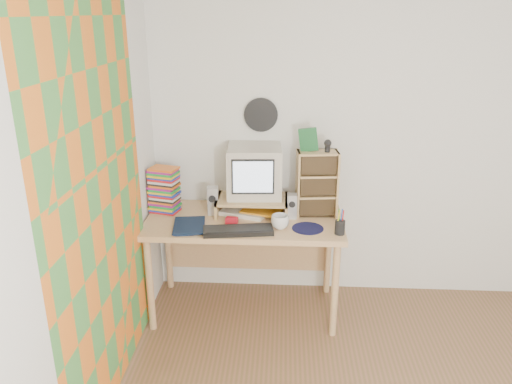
# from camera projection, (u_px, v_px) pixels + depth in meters

# --- Properties ---
(back_wall) EXTENTS (3.50, 0.00, 3.50)m
(back_wall) POSITION_uv_depth(u_px,v_px,m) (386.00, 140.00, 3.69)
(back_wall) COLOR white
(back_wall) RESTS_ON floor
(left_wall) EXTENTS (0.00, 3.50, 3.50)m
(left_wall) POSITION_uv_depth(u_px,v_px,m) (51.00, 233.00, 2.14)
(left_wall) COLOR white
(left_wall) RESTS_ON floor
(curtain) EXTENTS (0.00, 2.20, 2.20)m
(curtain) POSITION_uv_depth(u_px,v_px,m) (102.00, 212.00, 2.63)
(curtain) COLOR orange
(curtain) RESTS_ON left_wall
(wall_disc) EXTENTS (0.25, 0.02, 0.25)m
(wall_disc) POSITION_uv_depth(u_px,v_px,m) (261.00, 115.00, 3.66)
(wall_disc) COLOR black
(wall_disc) RESTS_ON back_wall
(desk) EXTENTS (1.40, 0.70, 0.75)m
(desk) POSITION_uv_depth(u_px,v_px,m) (245.00, 232.00, 3.68)
(desk) COLOR #D6B473
(desk) RESTS_ON floor
(monitor_riser) EXTENTS (0.52, 0.30, 0.12)m
(monitor_riser) POSITION_uv_depth(u_px,v_px,m) (252.00, 201.00, 3.63)
(monitor_riser) COLOR tan
(monitor_riser) RESTS_ON desk
(crt_monitor) EXTENTS (0.41, 0.41, 0.36)m
(crt_monitor) POSITION_uv_depth(u_px,v_px,m) (254.00, 172.00, 3.61)
(crt_monitor) COLOR beige
(crt_monitor) RESTS_ON monitor_riser
(speaker_left) EXTENTS (0.08, 0.08, 0.21)m
(speaker_left) POSITION_uv_depth(u_px,v_px,m) (213.00, 201.00, 3.62)
(speaker_left) COLOR #B3B2B8
(speaker_left) RESTS_ON desk
(speaker_right) EXTENTS (0.07, 0.07, 0.18)m
(speaker_right) POSITION_uv_depth(u_px,v_px,m) (292.00, 206.00, 3.55)
(speaker_right) COLOR #B3B2B8
(speaker_right) RESTS_ON desk
(keyboard) EXTENTS (0.48, 0.22, 0.03)m
(keyboard) POSITION_uv_depth(u_px,v_px,m) (238.00, 231.00, 3.34)
(keyboard) COLOR black
(keyboard) RESTS_ON desk
(dvd_stack) EXTENTS (0.22, 0.18, 0.28)m
(dvd_stack) POSITION_uv_depth(u_px,v_px,m) (164.00, 194.00, 3.65)
(dvd_stack) COLOR brown
(dvd_stack) RESTS_ON desk
(cd_rack) EXTENTS (0.30, 0.18, 0.48)m
(cd_rack) POSITION_uv_depth(u_px,v_px,m) (317.00, 184.00, 3.56)
(cd_rack) COLOR tan
(cd_rack) RESTS_ON desk
(mug) EXTENTS (0.15, 0.15, 0.10)m
(mug) POSITION_uv_depth(u_px,v_px,m) (280.00, 222.00, 3.39)
(mug) COLOR silver
(mug) RESTS_ON desk
(diary) EXTENTS (0.28, 0.23, 0.05)m
(diary) POSITION_uv_depth(u_px,v_px,m) (173.00, 224.00, 3.40)
(diary) COLOR #0E1B35
(diary) RESTS_ON desk
(mousepad) EXTENTS (0.24, 0.24, 0.00)m
(mousepad) POSITION_uv_depth(u_px,v_px,m) (308.00, 228.00, 3.40)
(mousepad) COLOR #111238
(mousepad) RESTS_ON desk
(pen_cup) EXTENTS (0.07, 0.07, 0.13)m
(pen_cup) POSITION_uv_depth(u_px,v_px,m) (340.00, 225.00, 3.30)
(pen_cup) COLOR black
(pen_cup) RESTS_ON desk
(papers) EXTENTS (0.38, 0.33, 0.04)m
(papers) POSITION_uv_depth(u_px,v_px,m) (252.00, 210.00, 3.66)
(papers) COLOR white
(papers) RESTS_ON desk
(red_box) EXTENTS (0.09, 0.06, 0.04)m
(red_box) POSITION_uv_depth(u_px,v_px,m) (232.00, 220.00, 3.48)
(red_box) COLOR red
(red_box) RESTS_ON desk
(game_box) EXTENTS (0.13, 0.04, 0.16)m
(game_box) POSITION_uv_depth(u_px,v_px,m) (308.00, 140.00, 3.46)
(game_box) COLOR #19582A
(game_box) RESTS_ON cd_rack
(webcam) EXTENTS (0.05, 0.05, 0.09)m
(webcam) POSITION_uv_depth(u_px,v_px,m) (328.00, 146.00, 3.45)
(webcam) COLOR black
(webcam) RESTS_ON cd_rack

